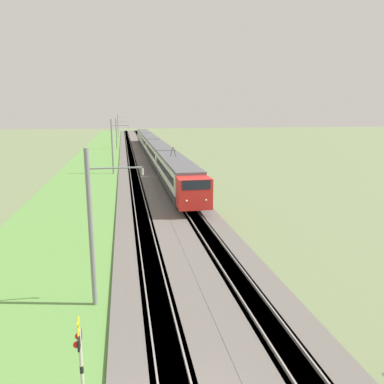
{
  "coord_description": "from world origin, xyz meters",
  "views": [
    {
      "loc": [
        -8.51,
        1.34,
        9.04
      ],
      "look_at": [
        22.8,
        -4.39,
        2.17
      ],
      "focal_mm": 35.0,
      "sensor_mm": 36.0,
      "label": 1
    }
  ],
  "objects": [
    {
      "name": "ballast_adjacent",
      "position": [
        50.0,
        -4.39,
        0.15
      ],
      "size": [
        240.0,
        4.4,
        0.3
      ],
      "color": "#605B56",
      "rests_on": "ground"
    },
    {
      "name": "track_main",
      "position": [
        50.0,
        0.0,
        0.16
      ],
      "size": [
        240.0,
        1.57,
        0.45
      ],
      "color": "#4C4238",
      "rests_on": "ground"
    },
    {
      "name": "catenary_mast_mid",
      "position": [
        46.81,
        2.87,
        4.12
      ],
      "size": [
        0.22,
        2.56,
        7.96
      ],
      "color": "slate",
      "rests_on": "ground"
    },
    {
      "name": "catenary_mast_distant",
      "position": [
        123.98,
        2.87,
        4.14
      ],
      "size": [
        0.22,
        2.56,
        8.01
      ],
      "color": "slate",
      "rests_on": "ground"
    },
    {
      "name": "passenger_train",
      "position": [
        63.88,
        -4.39,
        2.3
      ],
      "size": [
        85.66,
        2.97,
        4.94
      ],
      "rotation": [
        0.0,
        0.0,
        3.14
      ],
      "color": "red",
      "rests_on": "ground"
    },
    {
      "name": "grass_verge",
      "position": [
        50.0,
        6.56,
        0.06
      ],
      "size": [
        240.0,
        9.18,
        0.12
      ],
      "color": "#5B8E42",
      "rests_on": "ground"
    },
    {
      "name": "track_adjacent",
      "position": [
        50.0,
        -4.39,
        0.16
      ],
      "size": [
        240.0,
        1.57,
        0.45
      ],
      "color": "#4C4238",
      "rests_on": "ground"
    },
    {
      "name": "catenary_mast_far",
      "position": [
        85.39,
        2.87,
        3.87
      ],
      "size": [
        0.22,
        2.56,
        7.46
      ],
      "color": "slate",
      "rests_on": "ground"
    },
    {
      "name": "crossing_signal_aux",
      "position": [
        2.23,
        2.91,
        1.73
      ],
      "size": [
        0.7,
        0.23,
        2.87
      ],
      "rotation": [
        0.0,
        0.0,
        1.57
      ],
      "color": "beige",
      "rests_on": "ground"
    },
    {
      "name": "catenary_mast_near",
      "position": [
        8.22,
        2.87,
        3.88
      ],
      "size": [
        0.22,
        2.56,
        7.49
      ],
      "color": "slate",
      "rests_on": "ground"
    },
    {
      "name": "ballast_main",
      "position": [
        50.0,
        0.0,
        0.15
      ],
      "size": [
        240.0,
        4.4,
        0.3
      ],
      "color": "#605B56",
      "rests_on": "ground"
    }
  ]
}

